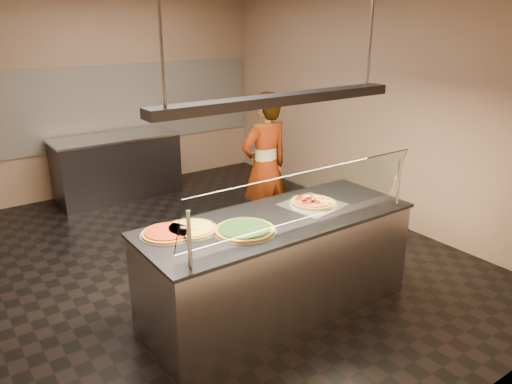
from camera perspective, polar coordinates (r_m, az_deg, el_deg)
ground at (r=5.72m, az=-5.40°, el=-7.57°), size 5.00×6.00×0.02m
wall_back at (r=7.94m, az=-16.92°, el=10.84°), size 5.00×0.02×3.00m
wall_front at (r=3.07m, az=23.07°, el=-2.84°), size 5.00×0.02×3.00m
wall_right at (r=6.77m, az=13.14°, el=9.80°), size 0.02×6.00×3.00m
tile_band at (r=7.94m, az=-16.70°, el=9.40°), size 4.90×0.02×1.20m
serving_counter at (r=4.54m, az=2.45°, el=-8.35°), size 2.48×0.94×0.93m
sneeze_guard at (r=3.99m, az=5.61°, el=-0.53°), size 2.24×0.18×0.54m
perforated_tray at (r=4.65m, az=6.51°, el=-1.38°), size 0.57×0.57×0.01m
half_pizza_pepperoni at (r=4.58m, az=5.61°, el=-1.30°), size 0.27×0.43×0.05m
half_pizza_sausage at (r=4.70m, az=7.43°, el=-0.90°), size 0.27×0.43×0.04m
pizza_spinach at (r=4.05m, az=-1.31°, el=-4.33°), size 0.52×0.52×0.03m
pizza_cheese at (r=4.11m, az=-7.42°, el=-4.17°), size 0.45×0.45×0.03m
pizza_tomato at (r=4.06m, az=-10.12°, el=-4.63°), size 0.44×0.44×0.03m
pizza_spatula at (r=4.11m, az=-6.89°, el=-3.94°), size 0.29×0.17×0.02m
prep_table at (r=7.70m, az=-15.58°, el=2.81°), size 1.80×0.74×0.93m
worker at (r=5.90m, az=1.04°, el=2.85°), size 0.66×0.45×1.78m
heat_lamp_housing at (r=4.06m, az=2.75°, el=10.50°), size 2.30×0.18×0.08m
lamp_rod_left at (r=3.49m, az=-10.86°, el=17.71°), size 0.02×0.02×1.01m
lamp_rod_right at (r=4.69m, az=13.06°, el=17.95°), size 0.02×0.02×1.01m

